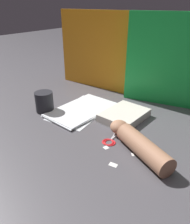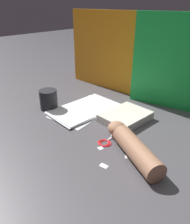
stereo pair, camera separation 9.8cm
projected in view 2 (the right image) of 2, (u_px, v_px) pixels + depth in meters
The scene contains 11 objects.
ground_plane at pixel (96, 123), 1.01m from camera, with size 6.00×6.00×0.00m, color #4C494F.
backdrop_panel_left at pixel (114, 53), 1.30m from camera, with size 0.67×0.03×0.46m.
backdrop_panel_center at pixel (186, 65), 1.04m from camera, with size 0.53×0.12×0.47m.
paper_stack at pixel (84, 109), 1.13m from camera, with size 0.25×0.38×0.01m.
book_closed at pixel (126, 117), 1.03m from camera, with size 0.19×0.23×0.04m.
scissors at pixel (108, 140), 0.88m from camera, with size 0.06×0.15×0.01m.
hand_forearm at pixel (132, 146), 0.79m from camera, with size 0.32×0.22×0.07m.
paper_scrap_near at pixel (104, 166), 0.75m from camera, with size 0.03×0.02×0.00m.
paper_scrap_mid at pixel (100, 148), 0.84m from camera, with size 0.02×0.02×0.00m.
paper_scrap_far at pixel (126, 157), 0.79m from camera, with size 0.02×0.02×0.00m.
mug at pixel (49, 100), 1.13m from camera, with size 0.09×0.09×0.10m.
Camera 2 is at (0.59, -0.66, 0.50)m, focal length 35.00 mm.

